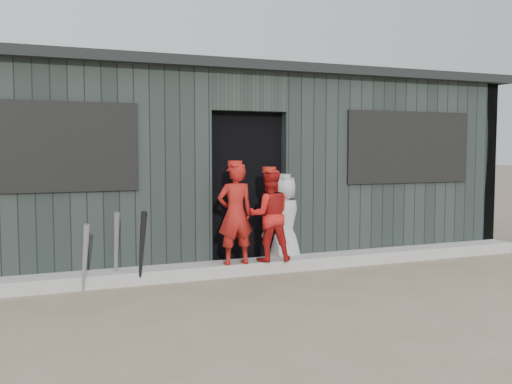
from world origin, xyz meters
name	(u,v)px	position (x,y,z in m)	size (l,w,h in m)	color
ground	(327,311)	(0.00, 0.00, 0.00)	(80.00, 80.00, 0.00)	#70624D
curb	(255,266)	(0.00, 1.82, 0.07)	(8.00, 0.36, 0.15)	#9E9E99
bat_left	(85,258)	(-2.05, 1.57, 0.37)	(0.07, 0.07, 0.75)	#95959D
bat_mid	(116,249)	(-1.70, 1.73, 0.42)	(0.07, 0.07, 0.86)	gray
bat_right	(142,249)	(-1.45, 1.57, 0.43)	(0.07, 0.07, 0.87)	black
player_red_left	(235,214)	(-0.31, 1.69, 0.76)	(0.44, 0.29, 1.21)	maroon
player_red_right	(269,215)	(0.14, 1.72, 0.72)	(0.55, 0.43, 1.13)	red
player_grey_back	(284,221)	(0.50, 2.06, 0.59)	(0.58, 0.38, 1.18)	#B0B0B0
dugout	(213,165)	(0.00, 3.50, 1.29)	(8.30, 3.30, 2.62)	black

